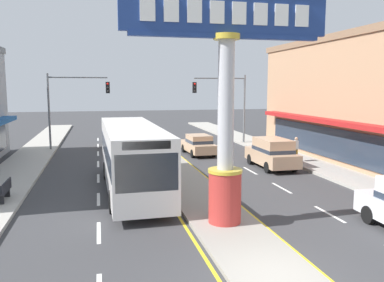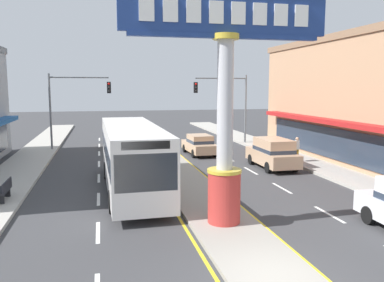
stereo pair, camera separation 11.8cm
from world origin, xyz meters
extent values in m
plane|color=#3A3A3D|center=(0.00, 0.00, 0.00)|extent=(160.00, 160.00, 0.00)
cube|color=gray|center=(0.00, 18.00, 0.07)|extent=(2.55, 52.00, 0.14)
cube|color=#ADA89E|center=(-9.31, 16.00, 0.09)|extent=(2.87, 60.00, 0.18)
cube|color=#ADA89E|center=(9.31, 16.00, 0.09)|extent=(2.87, 60.00, 0.18)
cube|color=silver|center=(-4.57, 4.80, 0.00)|extent=(0.14, 2.20, 0.01)
cube|color=silver|center=(-4.57, 9.20, 0.00)|extent=(0.14, 2.20, 0.01)
cube|color=silver|center=(-4.57, 13.60, 0.00)|extent=(0.14, 2.20, 0.01)
cube|color=silver|center=(-4.57, 18.00, 0.00)|extent=(0.14, 2.20, 0.01)
cube|color=silver|center=(-4.57, 22.40, 0.00)|extent=(0.14, 2.20, 0.01)
cube|color=silver|center=(-4.57, 26.80, 0.00)|extent=(0.14, 2.20, 0.01)
cube|color=silver|center=(-4.57, 31.20, 0.00)|extent=(0.14, 2.20, 0.01)
cube|color=silver|center=(4.57, 4.80, 0.00)|extent=(0.14, 2.20, 0.01)
cube|color=silver|center=(4.57, 9.20, 0.00)|extent=(0.14, 2.20, 0.01)
cube|color=silver|center=(4.57, 13.60, 0.00)|extent=(0.14, 2.20, 0.01)
cube|color=silver|center=(4.57, 18.00, 0.00)|extent=(0.14, 2.20, 0.01)
cube|color=silver|center=(4.57, 22.40, 0.00)|extent=(0.14, 2.20, 0.01)
cube|color=silver|center=(4.57, 26.80, 0.00)|extent=(0.14, 2.20, 0.01)
cube|color=silver|center=(4.57, 31.20, 0.00)|extent=(0.14, 2.20, 0.01)
cube|color=yellow|center=(-1.45, 18.00, 0.00)|extent=(0.12, 52.00, 0.01)
cube|color=yellow|center=(1.45, 18.00, 0.00)|extent=(0.12, 52.00, 0.01)
cylinder|color=#B7332D|center=(0.00, 4.46, 1.08)|extent=(1.20, 1.20, 1.89)
cylinder|color=gold|center=(0.00, 4.46, 2.09)|extent=(1.27, 1.27, 0.12)
cylinder|color=#B7B7BC|center=(0.00, 4.46, 4.50)|extent=(0.59, 0.59, 4.94)
cylinder|color=gold|center=(0.00, 4.46, 6.87)|extent=(0.94, 0.94, 0.20)
cube|color=navy|center=(0.00, 4.46, 7.66)|extent=(7.48, 0.24, 1.38)
cube|color=navy|center=(0.00, 4.46, 6.89)|extent=(6.89, 0.29, 0.16)
cube|color=white|center=(-2.78, 4.31, 7.66)|extent=(0.51, 0.06, 0.76)
cube|color=white|center=(-1.99, 4.31, 7.66)|extent=(0.51, 0.06, 0.76)
cube|color=white|center=(-1.19, 4.31, 7.66)|extent=(0.51, 0.06, 0.76)
cube|color=white|center=(-0.40, 4.31, 7.66)|extent=(0.51, 0.06, 0.76)
cube|color=white|center=(0.40, 4.31, 7.66)|extent=(0.51, 0.06, 0.76)
cube|color=white|center=(1.19, 4.31, 7.66)|extent=(0.51, 0.06, 0.76)
cube|color=white|center=(1.99, 4.31, 7.66)|extent=(0.51, 0.06, 0.76)
cube|color=white|center=(2.78, 4.31, 7.66)|extent=(0.51, 0.06, 0.76)
cube|color=#B21E1E|center=(9.89, 13.08, 2.95)|extent=(0.90, 19.34, 0.30)
cube|color=#283342|center=(10.30, 13.08, 1.50)|extent=(0.08, 18.65, 2.00)
cylinder|color=slate|center=(-8.27, 24.40, 3.10)|extent=(0.16, 0.16, 6.20)
cylinder|color=slate|center=(-5.96, 24.40, 5.90)|extent=(4.62, 0.12, 0.12)
cube|color=black|center=(-3.65, 24.24, 5.09)|extent=(0.32, 0.24, 0.92)
sphere|color=red|center=(-3.65, 24.10, 5.39)|extent=(0.17, 0.17, 0.17)
sphere|color=black|center=(-3.65, 24.10, 5.09)|extent=(0.17, 0.17, 0.17)
sphere|color=black|center=(-3.65, 24.10, 4.79)|extent=(0.17, 0.17, 0.17)
cylinder|color=slate|center=(8.27, 24.72, 3.10)|extent=(0.16, 0.16, 6.20)
cylinder|color=slate|center=(5.96, 24.72, 5.90)|extent=(4.62, 0.12, 0.12)
cube|color=black|center=(3.65, 24.56, 5.09)|extent=(0.32, 0.24, 0.92)
sphere|color=red|center=(3.65, 24.42, 5.39)|extent=(0.17, 0.17, 0.17)
sphere|color=black|center=(3.65, 24.42, 5.09)|extent=(0.17, 0.17, 0.17)
sphere|color=black|center=(3.65, 24.42, 4.79)|extent=(0.17, 0.17, 0.17)
cylinder|color=black|center=(5.38, 3.46, 0.34)|extent=(0.24, 0.68, 0.68)
cube|color=silver|center=(-2.92, 10.43, 1.81)|extent=(2.71, 11.25, 2.90)
cube|color=#283342|center=(-2.92, 10.43, 2.11)|extent=(2.73, 11.02, 0.90)
cube|color=#283342|center=(-2.82, 4.87, 2.06)|extent=(2.30, 0.12, 1.40)
cube|color=black|center=(-2.82, 4.87, 3.06)|extent=(1.75, 0.11, 0.30)
cylinder|color=black|center=(-1.71, 6.98, 0.48)|extent=(0.30, 0.97, 0.96)
cylinder|color=black|center=(-4.01, 6.94, 0.48)|extent=(0.30, 0.97, 0.96)
cylinder|color=black|center=(-1.83, 13.36, 0.48)|extent=(0.30, 0.97, 0.96)
cylinder|color=black|center=(-4.13, 13.32, 0.48)|extent=(0.30, 0.97, 0.96)
cube|color=tan|center=(6.22, 14.16, 0.70)|extent=(1.91, 4.61, 0.80)
cube|color=tan|center=(6.22, 13.98, 1.50)|extent=(1.68, 2.86, 0.80)
cube|color=#283342|center=(6.22, 13.98, 1.22)|extent=(1.72, 2.89, 0.24)
cylinder|color=black|center=(5.35, 15.59, 0.34)|extent=(0.22, 0.68, 0.68)
cylinder|color=black|center=(7.10, 15.59, 0.34)|extent=(0.22, 0.68, 0.68)
cylinder|color=black|center=(5.35, 12.74, 0.34)|extent=(0.22, 0.68, 0.68)
cylinder|color=black|center=(7.09, 12.73, 0.34)|extent=(0.22, 0.68, 0.68)
cube|color=tan|center=(-2.92, 25.64, 0.70)|extent=(2.07, 4.67, 0.80)
cube|color=tan|center=(-2.93, 25.82, 1.50)|extent=(1.78, 2.91, 0.80)
cube|color=#283342|center=(-2.93, 25.82, 1.22)|extent=(1.82, 2.94, 0.24)
cylinder|color=black|center=(-2.00, 24.24, 0.34)|extent=(0.25, 0.69, 0.68)
cylinder|color=black|center=(-3.74, 24.18, 0.34)|extent=(0.25, 0.69, 0.68)
cylinder|color=black|center=(-2.10, 27.09, 0.34)|extent=(0.25, 0.69, 0.68)
cylinder|color=black|center=(-3.85, 27.03, 0.34)|extent=(0.25, 0.69, 0.68)
cube|color=tan|center=(2.92, 20.23, 0.60)|extent=(1.95, 4.37, 0.66)
cube|color=tan|center=(2.93, 20.06, 1.23)|extent=(1.64, 2.22, 0.60)
cube|color=#283342|center=(2.93, 20.06, 1.05)|extent=(1.68, 2.24, 0.24)
cylinder|color=black|center=(2.06, 21.52, 0.31)|extent=(0.25, 0.63, 0.62)
cylinder|color=black|center=(3.67, 21.60, 0.31)|extent=(0.25, 0.63, 0.62)
cylinder|color=black|center=(2.17, 18.86, 0.31)|extent=(0.25, 0.63, 0.62)
cylinder|color=black|center=(3.79, 18.93, 0.31)|extent=(0.25, 0.63, 0.62)
cube|color=#232328|center=(-8.67, 9.28, 0.62)|extent=(0.48, 1.60, 0.08)
cube|color=#232328|center=(-8.46, 9.28, 0.86)|extent=(0.06, 1.60, 0.40)
cube|color=black|center=(-8.67, 9.88, 0.36)|extent=(0.38, 0.08, 0.36)
cylinder|color=gold|center=(8.25, 14.94, 0.61)|extent=(0.14, 0.14, 0.85)
cylinder|color=gold|center=(8.39, 14.94, 0.61)|extent=(0.14, 0.14, 0.85)
cube|color=#B7B2AD|center=(8.32, 14.94, 1.32)|extent=(0.30, 0.44, 0.58)
sphere|color=tan|center=(8.32, 14.94, 1.72)|extent=(0.22, 0.22, 0.22)
camera|label=1|loc=(-4.46, -9.34, 5.12)|focal=37.70mm
camera|label=2|loc=(-4.35, -9.37, 5.12)|focal=37.70mm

